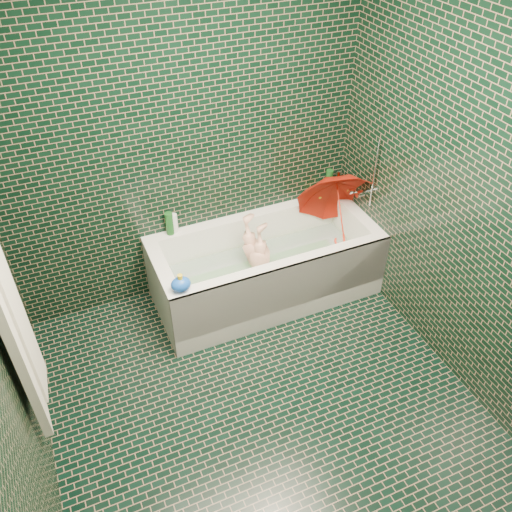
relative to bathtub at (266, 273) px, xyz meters
name	(u,v)px	position (x,y,z in m)	size (l,w,h in m)	color
floor	(267,410)	(-0.45, -1.01, -0.21)	(2.80, 2.80, 0.00)	black
wall_back	(184,141)	(-0.45, 0.39, 1.04)	(2.80, 2.80, 0.00)	black
wall_right	(476,203)	(0.85, -1.01, 1.04)	(2.80, 2.80, 0.00)	black
bathtub	(266,273)	(0.00, 0.00, 0.00)	(1.70, 0.75, 0.55)	white
bath_mat	(265,277)	(0.00, 0.02, -0.06)	(1.35, 0.47, 0.01)	#41CF29
water	(265,263)	(0.00, 0.02, 0.09)	(1.48, 0.53, 0.00)	silver
towel	(16,333)	(-1.69, -0.77, 0.82)	(0.08, 0.44, 1.12)	silver
faucet	(364,189)	(0.81, 0.01, 0.56)	(0.18, 0.19, 0.55)	silver
child	(260,265)	(-0.05, 0.01, 0.10)	(0.31, 0.20, 0.84)	#EAAC92
umbrella	(340,212)	(0.62, 0.01, 0.41)	(0.64, 0.64, 0.56)	red
soap_bottle_a	(332,196)	(0.73, 0.32, 0.34)	(0.10, 0.11, 0.27)	white
soap_bottle_b	(339,194)	(0.80, 0.31, 0.34)	(0.08, 0.08, 0.17)	#4B217C
soap_bottle_c	(330,195)	(0.73, 0.34, 0.34)	(0.14, 0.14, 0.17)	#154C19
bottle_right_tall	(329,183)	(0.70, 0.33, 0.46)	(0.06, 0.06, 0.24)	#154C19
bottle_right_pump	(338,181)	(0.80, 0.36, 0.44)	(0.05, 0.05, 0.20)	silver
bottle_left_tall	(169,224)	(-0.63, 0.35, 0.43)	(0.06, 0.06, 0.18)	#154C19
bottle_left_short	(174,223)	(-0.59, 0.36, 0.42)	(0.05, 0.05, 0.16)	white
rubber_duck	(319,194)	(0.61, 0.32, 0.38)	(0.13, 0.10, 0.10)	yellow
bath_toy	(181,284)	(-0.75, -0.29, 0.40)	(0.17, 0.15, 0.13)	blue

